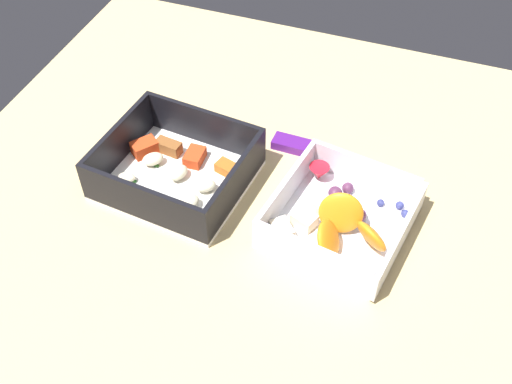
% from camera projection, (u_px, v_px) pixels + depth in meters
% --- Properties ---
extents(table_surface, '(0.80, 0.80, 0.02)m').
position_uv_depth(table_surface, '(255.00, 220.00, 0.75)').
color(table_surface, tan).
rests_on(table_surface, ground).
extents(pasta_container, '(0.18, 0.17, 0.06)m').
position_uv_depth(pasta_container, '(175.00, 170.00, 0.76)').
color(pasta_container, white).
rests_on(pasta_container, table_surface).
extents(fruit_bowl, '(0.17, 0.18, 0.06)m').
position_uv_depth(fruit_bowl, '(339.00, 218.00, 0.71)').
color(fruit_bowl, white).
rests_on(fruit_bowl, table_surface).
extents(candy_bar, '(0.07, 0.03, 0.01)m').
position_uv_depth(candy_bar, '(299.00, 146.00, 0.81)').
color(candy_bar, '#51197A').
rests_on(candy_bar, table_surface).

